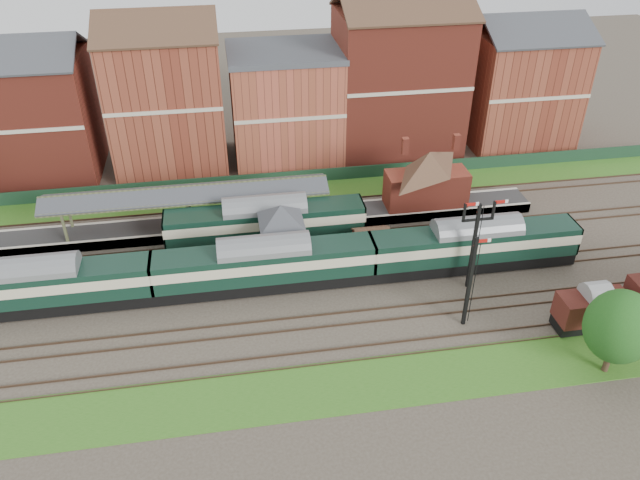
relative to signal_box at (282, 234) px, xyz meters
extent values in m
plane|color=#473D33|center=(3.00, -3.25, -3.19)|extent=(160.00, 160.00, 0.00)
cube|color=#2D6619|center=(3.00, 12.75, -3.16)|extent=(90.00, 4.50, 0.06)
cube|color=#2D6619|center=(3.00, -15.25, -3.16)|extent=(90.00, 5.00, 0.06)
cube|color=#193823|center=(3.00, 14.75, -2.44)|extent=(90.00, 0.12, 1.50)
cube|color=#2D2D2D|center=(-2.00, 6.50, -2.69)|extent=(55.00, 3.40, 1.00)
cube|color=#657654|center=(0.00, 0.00, -1.99)|extent=(3.40, 3.20, 2.40)
cube|color=#44492E|center=(0.00, 0.00, 0.21)|extent=(3.60, 3.40, 2.00)
pyramid|color=#383A3F|center=(0.00, 0.00, 2.01)|extent=(5.40, 5.40, 1.60)
cube|color=maroon|center=(8.00, 0.00, -2.09)|extent=(3.00, 2.40, 2.20)
cube|color=#4C3323|center=(8.00, -0.65, -0.64)|extent=(3.20, 1.34, 0.79)
cube|color=#4C3323|center=(8.00, 0.65, -0.64)|extent=(3.20, 1.34, 0.79)
cube|color=maroon|center=(15.00, 6.50, -0.44)|extent=(8.00, 3.00, 3.50)
pyramid|color=#4C3323|center=(15.00, 6.50, 2.41)|extent=(8.10, 8.10, 2.20)
cube|color=maroon|center=(12.50, 6.50, 2.91)|extent=(0.60, 0.60, 1.60)
cube|color=maroon|center=(17.50, 6.50, 2.91)|extent=(0.60, 0.60, 1.60)
cube|color=#44492E|center=(-19.00, 5.20, -0.49)|extent=(0.22, 0.22, 3.40)
cube|color=#44492E|center=(3.00, 7.80, -0.49)|extent=(0.22, 0.22, 3.40)
cube|color=#383A3F|center=(-8.00, 5.55, 1.41)|extent=(26.00, 1.99, 0.90)
cube|color=#383A3F|center=(-8.00, 7.45, 1.41)|extent=(26.00, 1.99, 0.90)
cube|color=#44492E|center=(-8.00, 6.50, 1.79)|extent=(26.00, 0.20, 0.20)
cube|color=black|center=(15.00, -5.75, 0.81)|extent=(0.25, 0.25, 8.00)
cube|color=black|center=(15.00, -5.75, 3.41)|extent=(2.60, 0.18, 0.18)
cube|color=#B2140F|center=(14.35, -5.75, 4.86)|extent=(1.10, 0.08, 0.25)
cube|color=#B2140F|center=(16.75, -5.75, 4.86)|extent=(1.10, 0.08, 0.25)
cube|color=black|center=(13.00, -10.25, 0.81)|extent=(0.25, 0.25, 8.00)
cube|color=#B2140F|center=(13.55, -10.25, 4.51)|extent=(1.10, 0.08, 0.25)
cube|color=maroon|center=(-25.00, 21.75, 3.31)|extent=(14.00, 10.00, 13.00)
cube|color=maroon|center=(-10.00, 21.75, 4.31)|extent=(12.00, 10.00, 15.00)
cube|color=#A64A35|center=(3.00, 21.75, 2.81)|extent=(12.00, 10.00, 12.00)
cube|color=maroon|center=(16.00, 21.75, 4.81)|extent=(14.00, 10.00, 16.00)
cube|color=maroon|center=(31.00, 21.75, 3.31)|extent=(12.00, 10.00, 13.00)
cube|color=black|center=(-19.86, -3.25, -2.48)|extent=(18.08, 2.53, 1.10)
cube|color=black|center=(-19.86, -3.25, -0.62)|extent=(18.08, 2.81, 2.61)
cube|color=beige|center=(-19.86, -3.25, -0.31)|extent=(18.10, 2.85, 0.90)
cube|color=slate|center=(-19.86, -3.25, 0.83)|extent=(18.08, 2.81, 0.60)
cube|color=black|center=(-1.79, -3.25, -2.48)|extent=(18.08, 2.53, 1.10)
cube|color=black|center=(-1.79, -3.25, -0.62)|extent=(18.08, 2.81, 2.61)
cube|color=beige|center=(-1.79, -3.25, -0.31)|extent=(18.10, 2.85, 0.90)
cube|color=slate|center=(-1.79, -3.25, 0.83)|extent=(18.08, 2.81, 0.60)
cube|color=black|center=(16.29, -3.25, -2.48)|extent=(18.08, 2.53, 1.10)
cube|color=black|center=(16.29, -3.25, -0.62)|extent=(18.08, 2.81, 2.61)
cube|color=beige|center=(16.29, -3.25, -0.31)|extent=(18.10, 2.85, 0.90)
cube|color=slate|center=(16.29, -3.25, 0.83)|extent=(18.08, 2.81, 0.60)
cube|color=black|center=(-1.14, 3.25, -2.48)|extent=(18.05, 2.53, 1.10)
cube|color=black|center=(-1.14, 3.25, -0.62)|extent=(18.05, 2.81, 2.61)
cube|color=beige|center=(-1.14, 3.25, -0.31)|extent=(18.07, 2.85, 0.90)
cube|color=slate|center=(-1.14, 3.25, 0.83)|extent=(18.05, 2.81, 0.60)
cube|color=black|center=(22.27, -12.25, -2.63)|extent=(5.30, 1.95, 0.79)
cube|color=#3F1B12|center=(22.27, -12.25, -1.18)|extent=(5.30, 2.30, 2.12)
cube|color=gray|center=(22.27, -12.25, -0.01)|extent=(5.30, 2.30, 0.39)
cylinder|color=#382619|center=(21.17, -16.75, -1.60)|extent=(0.44, 0.44, 3.19)
ellipsoid|color=#184814|center=(21.17, -16.75, 0.95)|extent=(4.69, 4.69, 5.39)
camera|label=1|loc=(-4.04, -44.98, 29.11)|focal=35.00mm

